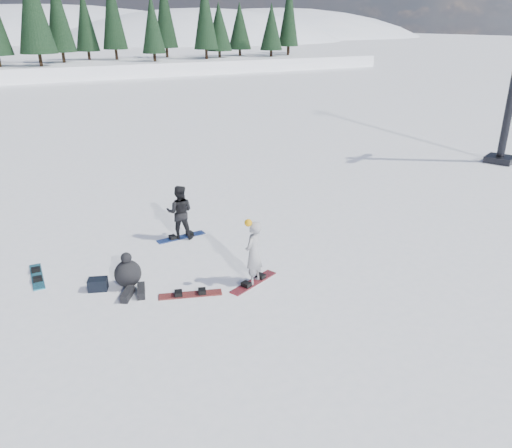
{
  "coord_description": "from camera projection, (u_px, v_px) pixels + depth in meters",
  "views": [
    {
      "loc": [
        -5.74,
        -10.72,
        6.07
      ],
      "look_at": [
        0.02,
        0.05,
        1.1
      ],
      "focal_mm": 35.0,
      "sensor_mm": 36.0,
      "label": 1
    }
  ],
  "objects": [
    {
      "name": "snowboard_loose_a",
      "position": [
        37.0,
        276.0,
        12.76
      ],
      "size": [
        0.33,
        1.51,
        0.03
      ],
      "primitive_type": "cube",
      "rotation": [
        0.0,
        0.0,
        1.54
      ],
      "color": "#186B86",
      "rests_on": "ground"
    },
    {
      "name": "gear_bag",
      "position": [
        98.0,
        284.0,
        12.1
      ],
      "size": [
        0.53,
        0.44,
        0.3
      ],
      "primitive_type": "cube",
      "rotation": [
        0.0,
        0.0,
        -0.36
      ],
      "color": "black",
      "rests_on": "ground"
    },
    {
      "name": "lift_tower",
      "position": [
        512.0,
        94.0,
        22.0
      ],
      "size": [
        2.03,
        1.5,
        7.64
      ],
      "rotation": [
        0.0,
        0.0,
        0.4
      ],
      "color": "black",
      "rests_on": "ground"
    },
    {
      "name": "ground",
      "position": [
        256.0,
        262.0,
        13.55
      ],
      "size": [
        420.0,
        420.0,
        0.0
      ],
      "primitive_type": "plane",
      "color": "white",
      "rests_on": "ground"
    },
    {
      "name": "snowboard_man",
      "position": [
        181.0,
        237.0,
        15.08
      ],
      "size": [
        1.52,
        0.38,
        0.03
      ],
      "primitive_type": "cube",
      "rotation": [
        0.0,
        0.0,
        0.07
      ],
      "color": "navy",
      "rests_on": "ground"
    },
    {
      "name": "snowboarder_woman",
      "position": [
        253.0,
        253.0,
        12.15
      ],
      "size": [
        0.72,
        0.67,
        1.8
      ],
      "rotation": [
        0.0,
        0.0,
        3.77
      ],
      "color": "#A0A0A5",
      "rests_on": "ground"
    },
    {
      "name": "snowboard_woman",
      "position": [
        254.0,
        282.0,
        12.47
      ],
      "size": [
        1.49,
        0.83,
        0.03
      ],
      "primitive_type": "cube",
      "rotation": [
        0.0,
        0.0,
        0.39
      ],
      "color": "maroon",
      "rests_on": "ground"
    },
    {
      "name": "seated_rider",
      "position": [
        129.0,
        275.0,
        12.11
      ],
      "size": [
        0.83,
        1.2,
        0.92
      ],
      "rotation": [
        0.0,
        0.0,
        -0.42
      ],
      "color": "black",
      "rests_on": "ground"
    },
    {
      "name": "snowboard_loose_b",
      "position": [
        190.0,
        295.0,
        11.91
      ],
      "size": [
        1.51,
        0.74,
        0.03
      ],
      "primitive_type": "cube",
      "rotation": [
        0.0,
        0.0,
        -0.32
      ],
      "color": "#9E2C22",
      "rests_on": "ground"
    },
    {
      "name": "snowboarder_man",
      "position": [
        180.0,
        212.0,
        14.78
      ],
      "size": [
        1.0,
        0.93,
        1.65
      ],
      "primitive_type": "imported",
      "rotation": [
        0.0,
        0.0,
        2.65
      ],
      "color": "black",
      "rests_on": "ground"
    }
  ]
}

